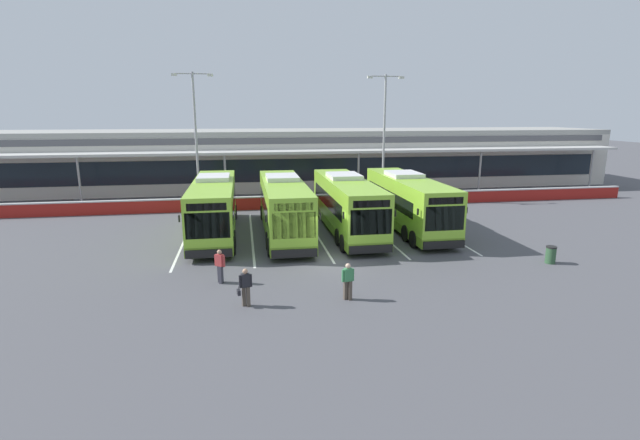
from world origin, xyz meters
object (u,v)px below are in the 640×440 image
at_px(coach_bus_left_centre, 284,208).
at_px(lamp_post_centre, 384,130).
at_px(pedestrian_in_dark_coat, 348,280).
at_px(coach_bus_right_centre, 408,203).
at_px(litter_bin, 551,255).
at_px(lamp_post_west, 196,132).
at_px(pedestrian_child, 220,265).
at_px(pedestrian_with_handbag, 245,286).
at_px(coach_bus_leftmost, 214,208).
at_px(coach_bus_centre, 347,205).

distance_m(coach_bus_left_centre, lamp_post_centre, 15.05).
height_order(pedestrian_in_dark_coat, lamp_post_centre, lamp_post_centre).
height_order(coach_bus_right_centre, litter_bin, coach_bus_right_centre).
height_order(coach_bus_right_centre, pedestrian_in_dark_coat, coach_bus_right_centre).
relative_size(lamp_post_west, lamp_post_centre, 1.00).
distance_m(pedestrian_child, lamp_post_centre, 23.88).
relative_size(coach_bus_right_centre, pedestrian_with_handbag, 7.50).
height_order(coach_bus_leftmost, pedestrian_with_handbag, coach_bus_leftmost).
xyz_separation_m(coach_bus_centre, litter_bin, (9.21, -8.39, -1.32)).
relative_size(coach_bus_left_centre, pedestrian_in_dark_coat, 7.50).
relative_size(pedestrian_in_dark_coat, litter_bin, 1.74).
xyz_separation_m(coach_bus_left_centre, coach_bus_centre, (4.20, 0.09, 0.00)).
bearing_deg(coach_bus_centre, pedestrian_in_dark_coat, -102.40).
bearing_deg(litter_bin, lamp_post_centre, 100.78).
bearing_deg(pedestrian_with_handbag, pedestrian_child, 111.27).
xyz_separation_m(coach_bus_right_centre, litter_bin, (4.90, -8.57, -1.32)).
relative_size(coach_bus_leftmost, lamp_post_centre, 1.10).
xyz_separation_m(coach_bus_leftmost, lamp_post_west, (-1.78, 9.69, 4.50)).
bearing_deg(pedestrian_in_dark_coat, pedestrian_child, 151.70).
bearing_deg(coach_bus_left_centre, coach_bus_leftmost, 171.03).
bearing_deg(pedestrian_in_dark_coat, litter_bin, 14.56).
bearing_deg(lamp_post_west, pedestrian_child, -82.48).
bearing_deg(coach_bus_left_centre, pedestrian_with_handbag, -103.06).
relative_size(lamp_post_centre, litter_bin, 11.83).
bearing_deg(pedestrian_with_handbag, coach_bus_right_centre, 46.17).
xyz_separation_m(coach_bus_left_centre, litter_bin, (13.41, -8.30, -1.32)).
xyz_separation_m(coach_bus_centre, pedestrian_child, (-7.96, -8.50, -0.91)).
bearing_deg(coach_bus_centre, coach_bus_left_centre, -178.78).
distance_m(coach_bus_left_centre, pedestrian_with_handbag, 11.66).
bearing_deg(lamp_post_centre, coach_bus_right_centre, -97.45).
xyz_separation_m(coach_bus_centre, lamp_post_west, (-10.44, 10.31, 4.50)).
distance_m(coach_bus_left_centre, litter_bin, 15.82).
distance_m(lamp_post_west, litter_bin, 27.74).
bearing_deg(coach_bus_right_centre, pedestrian_child, -144.71).
bearing_deg(coach_bus_leftmost, coach_bus_centre, -4.06).
distance_m(coach_bus_left_centre, pedestrian_in_dark_coat, 11.50).
relative_size(pedestrian_with_handbag, pedestrian_in_dark_coat, 1.00).
distance_m(pedestrian_with_handbag, litter_bin, 16.32).
bearing_deg(pedestrian_child, pedestrian_in_dark_coat, -28.30).
bearing_deg(litter_bin, pedestrian_in_dark_coat, -165.44).
xyz_separation_m(pedestrian_with_handbag, litter_bin, (16.03, 3.02, -0.39)).
xyz_separation_m(pedestrian_with_handbag, lamp_post_centre, (12.46, 21.79, 5.43)).
xyz_separation_m(coach_bus_left_centre, pedestrian_in_dark_coat, (1.69, -11.34, -0.91)).
relative_size(coach_bus_left_centre, litter_bin, 13.07).
xyz_separation_m(pedestrian_child, lamp_post_west, (-2.48, 18.80, 5.42)).
height_order(coach_bus_centre, litter_bin, coach_bus_centre).
relative_size(coach_bus_right_centre, pedestrian_in_dark_coat, 7.50).
height_order(coach_bus_left_centre, lamp_post_west, lamp_post_west).
relative_size(coach_bus_leftmost, coach_bus_left_centre, 1.00).
relative_size(pedestrian_with_handbag, lamp_post_centre, 0.15).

